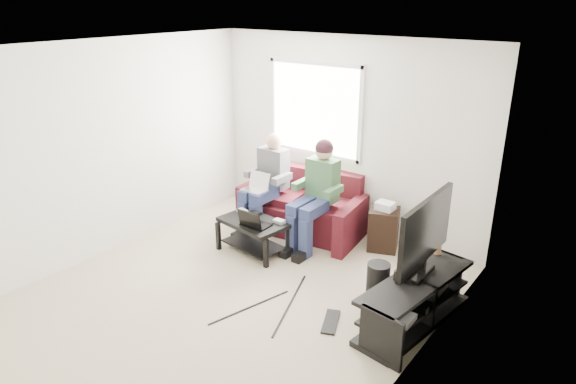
{
  "coord_description": "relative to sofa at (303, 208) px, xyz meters",
  "views": [
    {
      "loc": [
        3.36,
        -3.52,
        3.05
      ],
      "look_at": [
        0.27,
        0.6,
        1.07
      ],
      "focal_mm": 32.0,
      "sensor_mm": 36.0,
      "label": 1
    }
  ],
  "objects": [
    {
      "name": "floor",
      "position": [
        0.38,
        -1.82,
        -0.31
      ],
      "size": [
        4.5,
        4.5,
        0.0
      ],
      "primitive_type": "plane",
      "color": "#B0A789",
      "rests_on": "ground"
    },
    {
      "name": "ceiling",
      "position": [
        0.38,
        -1.82,
        2.29
      ],
      "size": [
        4.5,
        4.5,
        0.0
      ],
      "primitive_type": "plane",
      "rotation": [
        3.14,
        0.0,
        0.0
      ],
      "color": "white",
      "rests_on": "wall_back"
    },
    {
      "name": "wall_back",
      "position": [
        0.38,
        0.43,
        0.99
      ],
      "size": [
        4.5,
        0.0,
        4.5
      ],
      "primitive_type": "plane",
      "rotation": [
        1.57,
        0.0,
        0.0
      ],
      "color": "silver",
      "rests_on": "floor"
    },
    {
      "name": "wall_front",
      "position": [
        0.38,
        -4.07,
        0.99
      ],
      "size": [
        4.5,
        0.0,
        4.5
      ],
      "primitive_type": "plane",
      "rotation": [
        -1.57,
        0.0,
        0.0
      ],
      "color": "silver",
      "rests_on": "floor"
    },
    {
      "name": "wall_left",
      "position": [
        -1.62,
        -1.82,
        0.99
      ],
      "size": [
        0.0,
        4.5,
        4.5
      ],
      "primitive_type": "plane",
      "rotation": [
        1.57,
        0.0,
        1.57
      ],
      "color": "silver",
      "rests_on": "floor"
    },
    {
      "name": "wall_right",
      "position": [
        2.38,
        -1.82,
        0.99
      ],
      "size": [
        0.0,
        4.5,
        4.5
      ],
      "primitive_type": "plane",
      "rotation": [
        1.57,
        0.0,
        -1.57
      ],
      "color": "silver",
      "rests_on": "floor"
    },
    {
      "name": "window",
      "position": [
        -0.12,
        0.41,
        1.29
      ],
      "size": [
        1.48,
        0.04,
        1.28
      ],
      "color": "white",
      "rests_on": "wall_back"
    },
    {
      "name": "sofa",
      "position": [
        0.0,
        0.0,
        0.0
      ],
      "size": [
        1.84,
        1.0,
        0.82
      ],
      "color": "#4D131E",
      "rests_on": "floor"
    },
    {
      "name": "person_left",
      "position": [
        -0.4,
        -0.3,
        0.42
      ],
      "size": [
        0.4,
        0.7,
        1.33
      ],
      "color": "navy",
      "rests_on": "sofa"
    },
    {
      "name": "person_right",
      "position": [
        0.4,
        -0.28,
        0.48
      ],
      "size": [
        0.4,
        0.71,
        1.38
      ],
      "color": "navy",
      "rests_on": "sofa"
    },
    {
      "name": "laptop_silver",
      "position": [
        -0.4,
        -0.53,
        0.4
      ],
      "size": [
        0.36,
        0.28,
        0.24
      ],
      "primitive_type": null,
      "rotation": [
        0.0,
        0.0,
        0.2
      ],
      "color": "silver",
      "rests_on": "person_left"
    },
    {
      "name": "coffee_table",
      "position": [
        -0.11,
        -0.92,
        0.0
      ],
      "size": [
        0.9,
        0.63,
        0.42
      ],
      "color": "black",
      "rests_on": "floor"
    },
    {
      "name": "laptop_black",
      "position": [
        0.01,
        -1.0,
        0.24
      ],
      "size": [
        0.38,
        0.31,
        0.24
      ],
      "primitive_type": null,
      "rotation": [
        0.0,
        0.0,
        -0.22
      ],
      "color": "black",
      "rests_on": "coffee_table"
    },
    {
      "name": "controller_a",
      "position": [
        -0.39,
        -0.8,
        0.14
      ],
      "size": [
        0.16,
        0.12,
        0.04
      ],
      "primitive_type": "cube",
      "rotation": [
        0.0,
        0.0,
        -0.27
      ],
      "color": "silver",
      "rests_on": "coffee_table"
    },
    {
      "name": "controller_b",
      "position": [
        -0.21,
        -0.74,
        0.14
      ],
      "size": [
        0.16,
        0.12,
        0.04
      ],
      "primitive_type": "cube",
      "rotation": [
        0.0,
        0.0,
        -0.22
      ],
      "color": "black",
      "rests_on": "coffee_table"
    },
    {
      "name": "controller_c",
      "position": [
        0.19,
        -0.77,
        0.14
      ],
      "size": [
        0.14,
        0.09,
        0.04
      ],
      "primitive_type": "cube",
      "rotation": [
        0.0,
        0.0,
        -0.0
      ],
      "color": "gray",
      "rests_on": "coffee_table"
    },
    {
      "name": "tv_stand",
      "position": [
        2.15,
        -1.14,
        -0.09
      ],
      "size": [
        0.64,
        1.53,
        0.49
      ],
      "color": "black",
      "rests_on": "floor"
    },
    {
      "name": "tv",
      "position": [
        2.15,
        -1.04,
        0.64
      ],
      "size": [
        0.12,
        1.1,
        0.81
      ],
      "color": "black",
      "rests_on": "tv_stand"
    },
    {
      "name": "soundbar",
      "position": [
        2.03,
        -1.04,
        0.23
      ],
      "size": [
        0.12,
        0.5,
        0.1
      ],
      "primitive_type": "cube",
      "color": "black",
      "rests_on": "tv_stand"
    },
    {
      "name": "drink_cup",
      "position": [
        2.1,
        -0.51,
        0.24
      ],
      "size": [
        0.08,
        0.08,
        0.12
      ],
      "primitive_type": "cylinder",
      "color": "#B27F4C",
      "rests_on": "tv_stand"
    },
    {
      "name": "console_white",
      "position": [
        2.15,
        -1.54,
        -0.02
      ],
      "size": [
        0.3,
        0.22,
        0.06
      ],
      "primitive_type": "cube",
      "color": "silver",
      "rests_on": "tv_stand"
    },
    {
      "name": "console_grey",
      "position": [
        2.15,
        -0.84,
        -0.01
      ],
      "size": [
        0.34,
        0.26,
        0.08
      ],
      "primitive_type": "cube",
      "color": "gray",
      "rests_on": "tv_stand"
    },
    {
      "name": "console_black",
      "position": [
        2.15,
        -1.19,
        -0.01
      ],
      "size": [
        0.38,
        0.3,
        0.07
      ],
      "primitive_type": "cube",
      "color": "black",
      "rests_on": "tv_stand"
    },
    {
      "name": "subwoofer",
      "position": [
        1.75,
        -1.16,
        -0.04
      ],
      "size": [
        0.23,
        0.23,
        0.53
      ],
      "primitive_type": "cylinder",
      "color": "black",
      "rests_on": "floor"
    },
    {
      "name": "keyboard_floor",
      "position": [
        1.5,
        -1.63,
        -0.29
      ],
      "size": [
        0.28,
        0.43,
        0.02
      ],
      "primitive_type": "cube",
      "rotation": [
        0.0,
        0.0,
        0.4
      ],
      "color": "black",
      "rests_on": "floor"
    },
    {
      "name": "end_table",
      "position": [
        1.16,
        0.14,
        -0.02
      ],
      "size": [
        0.36,
        0.36,
        0.64
      ],
      "color": "black",
      "rests_on": "floor"
    }
  ]
}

